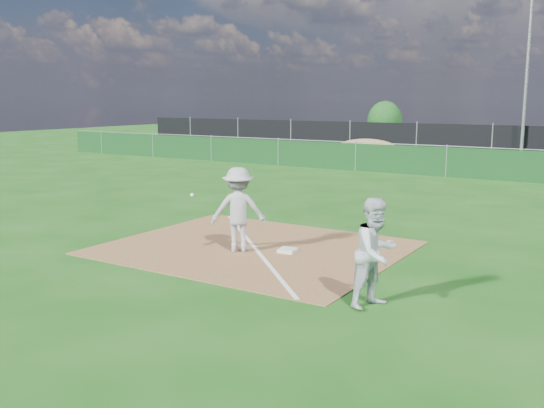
{
  "coord_description": "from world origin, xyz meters",
  "views": [
    {
      "loc": [
        7.02,
        -9.45,
        3.17
      ],
      "look_at": [
        0.45,
        1.0,
        1.0
      ],
      "focal_mm": 40.0,
      "sensor_mm": 36.0,
      "label": 1
    }
  ],
  "objects": [
    {
      "name": "tree_left",
      "position": [
        -9.47,
        32.05,
        1.52
      ],
      "size": [
        2.49,
        2.49,
        2.96
      ],
      "color": "#382316",
      "rests_on": "ground"
    },
    {
      "name": "play_at_first",
      "position": [
        -0.09,
        0.56,
        0.9
      ],
      "size": [
        1.94,
        1.18,
        1.75
      ],
      "color": "#B5B5B7",
      "rests_on": "infield_dirt"
    },
    {
      "name": "parking_lot",
      "position": [
        0.0,
        28.0,
        0.01
      ],
      "size": [
        46.0,
        9.0,
        0.01
      ],
      "primitive_type": "cube",
      "color": "black",
      "rests_on": "ground"
    },
    {
      "name": "runner",
      "position": [
        3.61,
        -1.06,
        0.85
      ],
      "size": [
        0.88,
        0.99,
        1.7
      ],
      "primitive_type": "imported",
      "rotation": [
        0.0,
        0.0,
        1.23
      ],
      "color": "silver",
      "rests_on": "ground"
    },
    {
      "name": "car_mid",
      "position": [
        -0.21,
        27.04,
        0.7
      ],
      "size": [
        4.33,
        2.04,
        1.37
      ],
      "primitive_type": "imported",
      "rotation": [
        0.0,
        0.0,
        1.72
      ],
      "color": "black",
      "rests_on": "parking_lot"
    },
    {
      "name": "car_left",
      "position": [
        -4.0,
        27.11,
        0.77
      ],
      "size": [
        4.67,
        2.38,
        1.52
      ],
      "primitive_type": "imported",
      "rotation": [
        0.0,
        0.0,
        1.44
      ],
      "color": "#9A9CA1",
      "rests_on": "parking_lot"
    },
    {
      "name": "first_base",
      "position": [
        0.81,
        1.03,
        0.06
      ],
      "size": [
        0.38,
        0.38,
        0.07
      ],
      "primitive_type": "cube",
      "rotation": [
        0.0,
        0.0,
        0.13
      ],
      "color": "silver",
      "rests_on": "infield_dirt"
    },
    {
      "name": "foul_line",
      "position": [
        0.0,
        1.0,
        0.03
      ],
      "size": [
        5.01,
        5.01,
        0.01
      ],
      "primitive_type": "cube",
      "rotation": [
        0.0,
        0.0,
        0.79
      ],
      "color": "white",
      "rests_on": "infield_dirt"
    },
    {
      "name": "light_pole",
      "position": [
        1.5,
        22.7,
        4.0
      ],
      "size": [
        0.16,
        0.16,
        8.0
      ],
      "primitive_type": "cylinder",
      "color": "slate",
      "rests_on": "ground"
    },
    {
      "name": "black_fence",
      "position": [
        0.0,
        23.0,
        0.9
      ],
      "size": [
        46.0,
        0.04,
        1.8
      ],
      "primitive_type": "cube",
      "color": "black",
      "rests_on": "ground"
    },
    {
      "name": "infield_dirt",
      "position": [
        0.0,
        1.0,
        0.01
      ],
      "size": [
        6.0,
        5.0,
        0.02
      ],
      "primitive_type": "cube",
      "color": "brown",
      "rests_on": "ground"
    },
    {
      "name": "green_fence",
      "position": [
        0.0,
        15.0,
        0.6
      ],
      "size": [
        44.0,
        0.05,
        1.2
      ],
      "primitive_type": "cube",
      "color": "#0F3715",
      "rests_on": "ground"
    },
    {
      "name": "dirt_mound",
      "position": [
        -5.0,
        18.5,
        0.58
      ],
      "size": [
        3.38,
        2.6,
        1.17
      ],
      "primitive_type": "ellipsoid",
      "color": "#99804A",
      "rests_on": "ground"
    },
    {
      "name": "ground",
      "position": [
        0.0,
        10.0,
        0.0
      ],
      "size": [
        90.0,
        90.0,
        0.0
      ],
      "primitive_type": "plane",
      "color": "#154A0F",
      "rests_on": "ground"
    }
  ]
}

